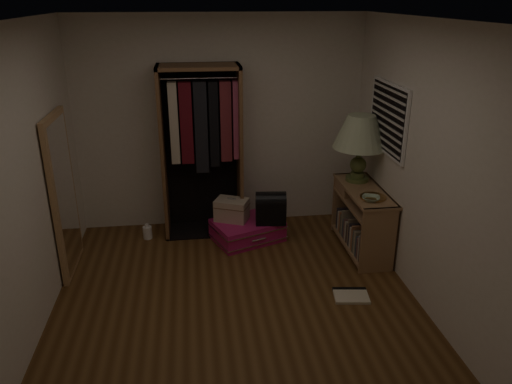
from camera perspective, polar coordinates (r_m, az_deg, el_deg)
ground at (r=4.88m, az=-2.09°, el=-13.08°), size 4.00×4.00×0.00m
room_walls at (r=4.26m, az=-1.40°, el=4.16°), size 3.52×4.02×2.60m
console_bookshelf at (r=5.88m, az=11.92°, el=-2.78°), size 0.42×1.12×0.75m
open_wardrobe at (r=5.98m, az=-6.04°, el=6.26°), size 0.96×0.50×2.05m
floor_mirror at (r=5.53m, az=-21.13°, el=-0.33°), size 0.06×0.80×1.70m
pink_suitcase at (r=6.06m, az=-1.00°, el=-4.37°), size 0.96×0.83×0.25m
train_case at (r=6.00m, az=-2.78°, el=-2.01°), size 0.46×0.40×0.28m
black_bag at (r=5.89m, az=1.69°, el=-1.72°), size 0.38×0.27×0.39m
table_lamp at (r=5.80m, az=11.86°, el=6.59°), size 0.80×0.80×0.78m
brass_tray at (r=5.49m, az=13.22°, el=-0.56°), size 0.35×0.35×0.02m
ceramic_bowl at (r=5.41m, az=13.00°, el=-0.74°), size 0.24×0.24×0.05m
white_jug at (r=6.24m, az=-12.30°, el=-4.51°), size 0.13×0.13×0.19m
floor_book at (r=5.12m, az=10.77°, el=-11.46°), size 0.37×0.31×0.03m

